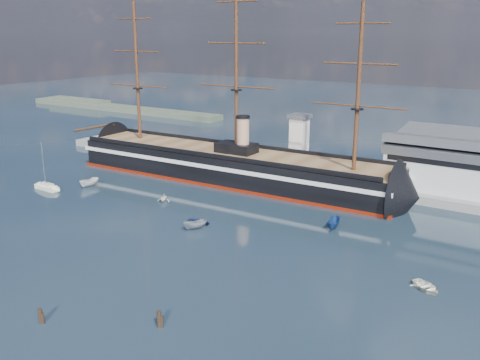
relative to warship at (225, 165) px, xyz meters
The scene contains 14 objects.
ground 23.63m from the warship, 59.20° to the right, with size 600.00×600.00×0.00m, color black.
quay 27.44m from the warship, 36.12° to the left, with size 180.00×18.00×2.00m, color slate.
quay_tower 20.60m from the warship, 41.06° to the left, with size 5.00×5.00×15.00m.
shoreline 147.78m from the warship, 149.50° to the left, with size 120.00×10.00×4.00m.
warship is the anchor object (origin of this frame).
sailboat 44.97m from the warship, 133.82° to the right, with size 7.48×2.43×11.85m.
motorboat_a 34.93m from the warship, 134.44° to the right, with size 6.51×2.39×2.60m, color white.
motorboat_b 34.59m from the warship, 63.24° to the right, with size 3.07×1.23×1.43m, color navy.
motorboat_c 37.67m from the warship, 63.36° to the right, with size 5.80×2.13×2.32m, color gray.
motorboat_d 23.75m from the warship, 91.33° to the right, with size 5.38×2.33×1.97m, color white.
motorboat_e 70.71m from the warship, 28.77° to the right, with size 3.22×1.29×1.50m, color white.
motorboat_f 43.36m from the warship, 24.41° to the right, with size 6.41×2.35×2.56m, color navy.
piling_near_mid 75.91m from the warship, 73.45° to the right, with size 0.64×0.64×2.82m, color black.
piling_near_right 73.77m from the warship, 61.17° to the right, with size 0.64×0.64×3.04m, color black.
Camera 1 is at (67.72, -50.76, 37.78)m, focal length 40.00 mm.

